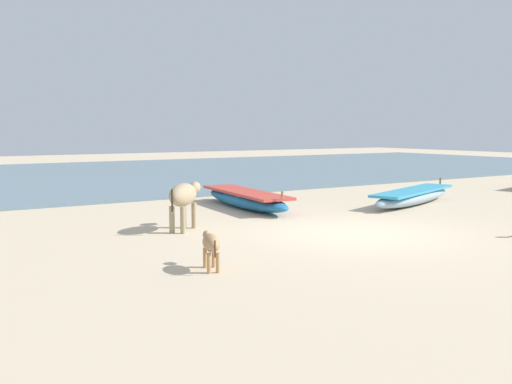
{
  "coord_description": "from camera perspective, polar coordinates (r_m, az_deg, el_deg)",
  "views": [
    {
      "loc": [
        -7.85,
        -8.54,
        2.14
      ],
      "look_at": [
        -0.48,
        3.12,
        0.6
      ],
      "focal_mm": 39.46,
      "sensor_mm": 36.0,
      "label": 1
    }
  ],
  "objects": [
    {
      "name": "fishing_boat_4",
      "position": [
        15.4,
        -1.07,
        -0.67
      ],
      "size": [
        1.34,
        4.48,
        0.66
      ],
      "rotation": [
        0.0,
        0.0,
        4.62
      ],
      "color": "#1E669E",
      "rests_on": "ground"
    },
    {
      "name": "cow_adult_dun",
      "position": [
        12.03,
        -7.32,
        -0.44
      ],
      "size": [
        1.31,
        1.26,
        1.01
      ],
      "rotation": [
        0.0,
        0.0,
        0.76
      ],
      "color": "tan",
      "rests_on": "ground"
    },
    {
      "name": "fishing_boat_0",
      "position": [
        16.77,
        15.69,
        -0.4
      ],
      "size": [
        4.71,
        2.42,
        0.62
      ],
      "rotation": [
        0.0,
        0.0,
        0.35
      ],
      "color": "#8CA5B7",
      "rests_on": "ground"
    },
    {
      "name": "calf_near_tan",
      "position": [
        8.63,
        -4.6,
        -5.26
      ],
      "size": [
        0.43,
        0.85,
        0.56
      ],
      "rotation": [
        0.0,
        0.0,
        1.26
      ],
      "color": "tan",
      "rests_on": "ground"
    },
    {
      "name": "ground",
      "position": [
        11.8,
        10.15,
        -4.19
      ],
      "size": [
        80.0,
        80.0,
        0.0
      ],
      "primitive_type": "plane",
      "color": "beige"
    },
    {
      "name": "sea_water",
      "position": [
        27.13,
        -15.37,
        1.71
      ],
      "size": [
        60.0,
        20.0,
        0.08
      ],
      "primitive_type": "cube",
      "color": "slate",
      "rests_on": "ground"
    }
  ]
}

